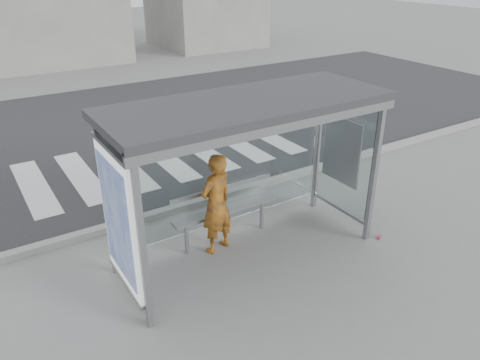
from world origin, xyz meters
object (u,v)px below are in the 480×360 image
Objects in this scene: bench at (225,210)px; soda_can at (379,237)px; bus_shelter at (225,146)px; person at (216,204)px.

bench is 17.64× the size of soda_can.
bench is at bearing 60.64° from bus_shelter.
bench reaches higher than soda_can.
bus_shelter is 3.35m from soda_can.
bus_shelter is at bearing -119.36° from bench.
bench is (0.27, 0.18, -0.28)m from person.
bus_shelter is 39.00× the size of soda_can.
person is 0.90× the size of bench.
bus_shelter is 1.52m from bench.
person is 0.42m from bench.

